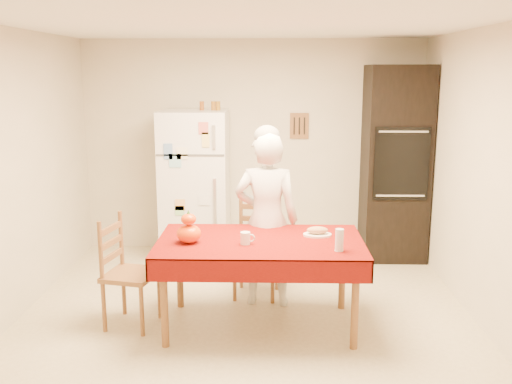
{
  "coord_description": "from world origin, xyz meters",
  "views": [
    {
      "loc": [
        0.2,
        -4.5,
        2.13
      ],
      "look_at": [
        0.09,
        0.2,
        1.13
      ],
      "focal_mm": 40.0,
      "sensor_mm": 36.0,
      "label": 1
    }
  ],
  "objects_px": {
    "chair_left": "(124,268)",
    "seated_woman": "(267,220)",
    "dining_table": "(260,248)",
    "oven_cabinet": "(395,164)",
    "chair_far": "(257,243)",
    "refrigerator": "(195,185)",
    "coffee_mug": "(245,238)",
    "wine_glass": "(339,240)",
    "bread_plate": "(317,235)",
    "pumpkin_lower": "(189,234)"
  },
  "relations": [
    {
      "from": "seated_woman",
      "to": "bread_plate",
      "type": "height_order",
      "value": "seated_woman"
    },
    {
      "from": "oven_cabinet",
      "to": "bread_plate",
      "type": "bearing_deg",
      "value": -120.0
    },
    {
      "from": "oven_cabinet",
      "to": "pumpkin_lower",
      "type": "xyz_separation_m",
      "value": [
        -2.08,
        -1.98,
        -0.26
      ]
    },
    {
      "from": "dining_table",
      "to": "wine_glass",
      "type": "bearing_deg",
      "value": -23.75
    },
    {
      "from": "chair_left",
      "to": "pumpkin_lower",
      "type": "bearing_deg",
      "value": -87.07
    },
    {
      "from": "refrigerator",
      "to": "bread_plate",
      "type": "height_order",
      "value": "refrigerator"
    },
    {
      "from": "dining_table",
      "to": "coffee_mug",
      "type": "height_order",
      "value": "coffee_mug"
    },
    {
      "from": "pumpkin_lower",
      "to": "bread_plate",
      "type": "bearing_deg",
      "value": 11.61
    },
    {
      "from": "wine_glass",
      "to": "bread_plate",
      "type": "relative_size",
      "value": 0.73
    },
    {
      "from": "pumpkin_lower",
      "to": "bread_plate",
      "type": "xyz_separation_m",
      "value": [
        1.06,
        0.22,
        -0.07
      ]
    },
    {
      "from": "seated_woman",
      "to": "chair_far",
      "type": "bearing_deg",
      "value": -66.39
    },
    {
      "from": "refrigerator",
      "to": "pumpkin_lower",
      "type": "height_order",
      "value": "refrigerator"
    },
    {
      "from": "oven_cabinet",
      "to": "dining_table",
      "type": "bearing_deg",
      "value": -128.29
    },
    {
      "from": "dining_table",
      "to": "chair_left",
      "type": "height_order",
      "value": "chair_left"
    },
    {
      "from": "chair_far",
      "to": "seated_woman",
      "type": "relative_size",
      "value": 0.59
    },
    {
      "from": "oven_cabinet",
      "to": "refrigerator",
      "type": "bearing_deg",
      "value": -178.82
    },
    {
      "from": "pumpkin_lower",
      "to": "refrigerator",
      "type": "bearing_deg",
      "value": 95.83
    },
    {
      "from": "chair_far",
      "to": "chair_left",
      "type": "bearing_deg",
      "value": -139.0
    },
    {
      "from": "chair_left",
      "to": "seated_woman",
      "type": "xyz_separation_m",
      "value": [
        1.2,
        0.48,
        0.3
      ]
    },
    {
      "from": "dining_table",
      "to": "refrigerator",
      "type": "bearing_deg",
      "value": 112.68
    },
    {
      "from": "chair_far",
      "to": "pumpkin_lower",
      "type": "bearing_deg",
      "value": -115.47
    },
    {
      "from": "dining_table",
      "to": "oven_cabinet",
      "type": "bearing_deg",
      "value": 51.71
    },
    {
      "from": "refrigerator",
      "to": "coffee_mug",
      "type": "relative_size",
      "value": 17.0
    },
    {
      "from": "dining_table",
      "to": "coffee_mug",
      "type": "relative_size",
      "value": 17.0
    },
    {
      "from": "seated_woman",
      "to": "pumpkin_lower",
      "type": "xyz_separation_m",
      "value": [
        -0.63,
        -0.58,
        0.03
      ]
    },
    {
      "from": "chair_left",
      "to": "seated_woman",
      "type": "height_order",
      "value": "seated_woman"
    },
    {
      "from": "oven_cabinet",
      "to": "bread_plate",
      "type": "relative_size",
      "value": 9.17
    },
    {
      "from": "seated_woman",
      "to": "coffee_mug",
      "type": "relative_size",
      "value": 16.09
    },
    {
      "from": "chair_far",
      "to": "coffee_mug",
      "type": "height_order",
      "value": "chair_far"
    },
    {
      "from": "refrigerator",
      "to": "wine_glass",
      "type": "distance_m",
      "value": 2.55
    },
    {
      "from": "pumpkin_lower",
      "to": "chair_left",
      "type": "bearing_deg",
      "value": 170.56
    },
    {
      "from": "dining_table",
      "to": "seated_woman",
      "type": "relative_size",
      "value": 1.06
    },
    {
      "from": "pumpkin_lower",
      "to": "bread_plate",
      "type": "height_order",
      "value": "pumpkin_lower"
    },
    {
      "from": "oven_cabinet",
      "to": "wine_glass",
      "type": "xyz_separation_m",
      "value": [
        -0.89,
        -2.18,
        -0.25
      ]
    },
    {
      "from": "oven_cabinet",
      "to": "seated_woman",
      "type": "xyz_separation_m",
      "value": [
        -1.45,
        -1.41,
        -0.3
      ]
    },
    {
      "from": "chair_left",
      "to": "bread_plate",
      "type": "relative_size",
      "value": 3.96
    },
    {
      "from": "oven_cabinet",
      "to": "chair_far",
      "type": "xyz_separation_m",
      "value": [
        -1.54,
        -1.16,
        -0.59
      ]
    },
    {
      "from": "pumpkin_lower",
      "to": "oven_cabinet",
      "type": "bearing_deg",
      "value": 43.63
    },
    {
      "from": "refrigerator",
      "to": "dining_table",
      "type": "relative_size",
      "value": 1.0
    },
    {
      "from": "oven_cabinet",
      "to": "bread_plate",
      "type": "xyz_separation_m",
      "value": [
        -1.02,
        -1.77,
        -0.33
      ]
    },
    {
      "from": "refrigerator",
      "to": "dining_table",
      "type": "distance_m",
      "value": 2.02
    },
    {
      "from": "wine_glass",
      "to": "oven_cabinet",
      "type": "bearing_deg",
      "value": 67.87
    },
    {
      "from": "refrigerator",
      "to": "bread_plate",
      "type": "xyz_separation_m",
      "value": [
        1.26,
        -1.72,
        -0.08
      ]
    },
    {
      "from": "seated_woman",
      "to": "bread_plate",
      "type": "bearing_deg",
      "value": 144.46
    },
    {
      "from": "refrigerator",
      "to": "bread_plate",
      "type": "distance_m",
      "value": 2.13
    },
    {
      "from": "wine_glass",
      "to": "refrigerator",
      "type": "bearing_deg",
      "value": 123.22
    },
    {
      "from": "chair_left",
      "to": "wine_glass",
      "type": "xyz_separation_m",
      "value": [
        1.77,
        -0.29,
        0.34
      ]
    },
    {
      "from": "dining_table",
      "to": "seated_woman",
      "type": "height_order",
      "value": "seated_woman"
    },
    {
      "from": "refrigerator",
      "to": "coffee_mug",
      "type": "bearing_deg",
      "value": -71.53
    },
    {
      "from": "chair_left",
      "to": "pumpkin_lower",
      "type": "xyz_separation_m",
      "value": [
        0.57,
        -0.1,
        0.33
      ]
    }
  ]
}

